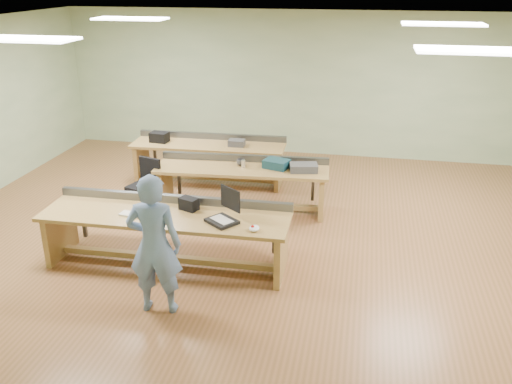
% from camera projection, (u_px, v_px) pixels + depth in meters
% --- Properties ---
extents(floor, '(10.00, 10.00, 0.00)m').
position_uv_depth(floor, '(259.00, 231.00, 8.33)').
color(floor, brown).
rests_on(floor, ground).
extents(ceiling, '(10.00, 10.00, 0.00)m').
position_uv_depth(ceiling, '(260.00, 28.00, 7.19)').
color(ceiling, silver).
rests_on(ceiling, wall_back).
extents(wall_back, '(10.00, 0.04, 3.00)m').
position_uv_depth(wall_back, '(296.00, 84.00, 11.39)').
color(wall_back, '#A7BA8D').
rests_on(wall_back, floor).
extents(wall_front, '(10.00, 0.04, 3.00)m').
position_uv_depth(wall_front, '(159.00, 282.00, 4.13)').
color(wall_front, '#A7BA8D').
rests_on(wall_front, floor).
extents(fluor_panels, '(6.20, 3.50, 0.03)m').
position_uv_depth(fluor_panels, '(260.00, 31.00, 7.20)').
color(fluor_panels, white).
rests_on(fluor_panels, ceiling).
extents(workbench_front, '(3.31, 0.94, 0.86)m').
position_uv_depth(workbench_front, '(167.00, 226.00, 7.20)').
color(workbench_front, '#A48545').
rests_on(workbench_front, floor).
extents(workbench_mid, '(2.85, 0.95, 0.86)m').
position_uv_depth(workbench_mid, '(242.00, 178.00, 8.88)').
color(workbench_mid, '#A48545').
rests_on(workbench_mid, floor).
extents(workbench_back, '(2.86, 0.86, 0.86)m').
position_uv_depth(workbench_back, '(209.00, 153.00, 10.08)').
color(workbench_back, '#A48545').
rests_on(workbench_back, floor).
extents(person, '(0.66, 0.47, 1.70)m').
position_uv_depth(person, '(154.00, 245.00, 6.09)').
color(person, '#6988AB').
rests_on(person, floor).
extents(laptop_base, '(0.48, 0.46, 0.04)m').
position_uv_depth(laptop_base, '(222.00, 221.00, 6.85)').
color(laptop_base, black).
rests_on(laptop_base, workbench_front).
extents(laptop_screen, '(0.30, 0.24, 0.29)m').
position_uv_depth(laptop_screen, '(230.00, 199.00, 6.83)').
color(laptop_screen, black).
rests_on(laptop_screen, laptop_base).
extents(keyboard, '(0.46, 0.21, 0.03)m').
position_uv_depth(keyboard, '(136.00, 215.00, 7.04)').
color(keyboard, beige).
rests_on(keyboard, workbench_front).
extents(trackball_mouse, '(0.14, 0.16, 0.06)m').
position_uv_depth(trackball_mouse, '(254.00, 228.00, 6.63)').
color(trackball_mouse, white).
rests_on(trackball_mouse, workbench_front).
extents(camera_bag, '(0.28, 0.23, 0.17)m').
position_uv_depth(camera_bag, '(189.00, 204.00, 7.20)').
color(camera_bag, black).
rests_on(camera_bag, workbench_front).
extents(task_chair, '(0.61, 0.61, 0.90)m').
position_uv_depth(task_chair, '(146.00, 194.00, 8.84)').
color(task_chair, black).
rests_on(task_chair, floor).
extents(parts_bin_teal, '(0.45, 0.39, 0.14)m').
position_uv_depth(parts_bin_teal, '(276.00, 164.00, 8.75)').
color(parts_bin_teal, '#13353F').
rests_on(parts_bin_teal, workbench_mid).
extents(parts_bin_grey, '(0.48, 0.36, 0.12)m').
position_uv_depth(parts_bin_grey, '(304.00, 168.00, 8.60)').
color(parts_bin_grey, '#3B3B3E').
rests_on(parts_bin_grey, workbench_mid).
extents(mug, '(0.18, 0.18, 0.11)m').
position_uv_depth(mug, '(241.00, 162.00, 8.86)').
color(mug, '#3B3B3E').
rests_on(mug, workbench_mid).
extents(drinks_can, '(0.08, 0.08, 0.12)m').
position_uv_depth(drinks_can, '(243.00, 164.00, 8.77)').
color(drinks_can, silver).
rests_on(drinks_can, workbench_mid).
extents(storage_box_back, '(0.35, 0.27, 0.18)m').
position_uv_depth(storage_box_back, '(159.00, 137.00, 10.07)').
color(storage_box_back, black).
rests_on(storage_box_back, workbench_back).
extents(tray_back, '(0.29, 0.21, 0.12)m').
position_uv_depth(tray_back, '(237.00, 143.00, 9.85)').
color(tray_back, '#3B3B3E').
rests_on(tray_back, workbench_back).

